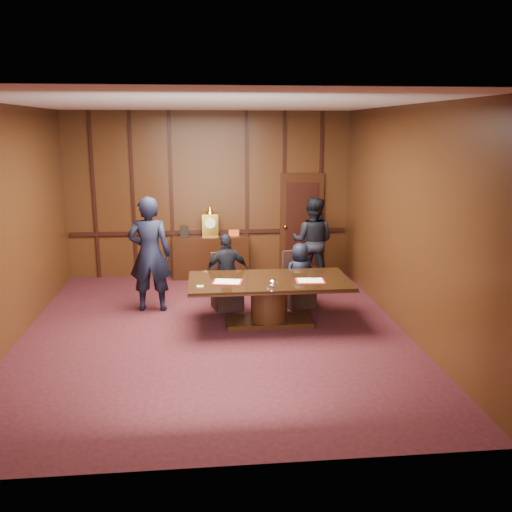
{
  "coord_description": "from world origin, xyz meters",
  "views": [
    {
      "loc": [
        -0.15,
        -8.09,
        3.17
      ],
      "look_at": [
        0.73,
        0.73,
        1.05
      ],
      "focal_mm": 38.0,
      "sensor_mm": 36.0,
      "label": 1
    }
  ],
  "objects_px": {
    "conference_table": "(269,294)",
    "witness_left": "(150,254)",
    "witness_right": "(313,241)",
    "signatory_left": "(227,272)",
    "sideboard": "(211,255)",
    "signatory_right": "(300,275)"
  },
  "relations": [
    {
      "from": "sideboard",
      "to": "witness_right",
      "type": "height_order",
      "value": "witness_right"
    },
    {
      "from": "signatory_left",
      "to": "witness_right",
      "type": "relative_size",
      "value": 0.76
    },
    {
      "from": "sideboard",
      "to": "witness_right",
      "type": "xyz_separation_m",
      "value": [
        2.06,
        -0.75,
        0.41
      ]
    },
    {
      "from": "signatory_right",
      "to": "witness_right",
      "type": "relative_size",
      "value": 0.65
    },
    {
      "from": "signatory_right",
      "to": "witness_right",
      "type": "xyz_separation_m",
      "value": [
        0.51,
        1.42,
        0.31
      ]
    },
    {
      "from": "conference_table",
      "to": "witness_left",
      "type": "height_order",
      "value": "witness_left"
    },
    {
      "from": "sideboard",
      "to": "conference_table",
      "type": "bearing_deg",
      "value": -73.13
    },
    {
      "from": "signatory_left",
      "to": "signatory_right",
      "type": "distance_m",
      "value": 1.3
    },
    {
      "from": "conference_table",
      "to": "signatory_right",
      "type": "xyz_separation_m",
      "value": [
        0.65,
        0.8,
        0.08
      ]
    },
    {
      "from": "sideboard",
      "to": "signatory_right",
      "type": "xyz_separation_m",
      "value": [
        1.55,
        -2.16,
        0.1
      ]
    },
    {
      "from": "signatory_left",
      "to": "witness_right",
      "type": "bearing_deg",
      "value": -151.58
    },
    {
      "from": "signatory_right",
      "to": "sideboard",
      "type": "bearing_deg",
      "value": -62.74
    },
    {
      "from": "conference_table",
      "to": "witness_right",
      "type": "distance_m",
      "value": 2.53
    },
    {
      "from": "conference_table",
      "to": "witness_right",
      "type": "xyz_separation_m",
      "value": [
        1.16,
        2.22,
        0.39
      ]
    },
    {
      "from": "signatory_right",
      "to": "witness_left",
      "type": "bearing_deg",
      "value": -10.6
    },
    {
      "from": "witness_right",
      "to": "sideboard",
      "type": "bearing_deg",
      "value": 3.2
    },
    {
      "from": "signatory_left",
      "to": "witness_left",
      "type": "distance_m",
      "value": 1.38
    },
    {
      "from": "witness_right",
      "to": "signatory_right",
      "type": "bearing_deg",
      "value": 93.41
    },
    {
      "from": "conference_table",
      "to": "witness_right",
      "type": "bearing_deg",
      "value": 62.39
    },
    {
      "from": "witness_right",
      "to": "signatory_left",
      "type": "bearing_deg",
      "value": 61.24
    },
    {
      "from": "signatory_right",
      "to": "witness_left",
      "type": "xyz_separation_m",
      "value": [
        -2.63,
        0.1,
        0.42
      ]
    },
    {
      "from": "sideboard",
      "to": "witness_left",
      "type": "relative_size",
      "value": 0.79
    }
  ]
}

